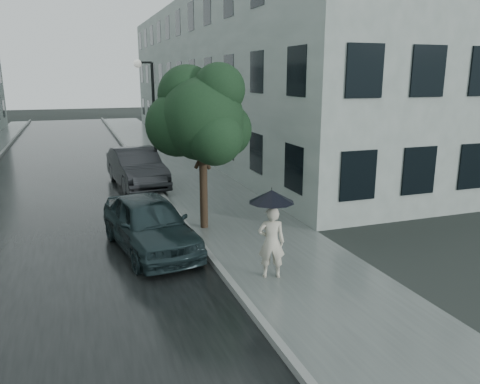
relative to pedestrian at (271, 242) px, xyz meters
name	(u,v)px	position (x,y,z in m)	size (l,w,h in m)	color
ground	(275,258)	(0.55, 1.00, -0.84)	(120.00, 120.00, 0.00)	black
sidewalk	(181,170)	(0.80, 13.00, -0.83)	(3.50, 60.00, 0.01)	slate
kerb_near	(143,171)	(-1.03, 13.00, -0.76)	(0.15, 60.00, 0.15)	slate
asphalt_road	(65,178)	(-4.53, 13.00, -0.84)	(6.85, 60.00, 0.00)	black
building_near	(232,75)	(6.02, 20.50, 3.66)	(7.02, 36.00, 9.00)	#95A29C
pedestrian	(271,242)	(0.00, 0.00, 0.00)	(0.61, 0.40, 1.66)	#BAB7A3
umbrella	(272,196)	(-0.02, -0.02, 1.07)	(1.24, 1.24, 1.16)	black
street_tree	(201,117)	(-0.47, 4.09, 2.46)	(3.16, 2.87, 4.84)	#332619
lamp_post	(150,115)	(-1.02, 10.03, 2.07)	(0.84, 0.39, 5.09)	black
car_near	(149,223)	(-2.31, 2.64, -0.11)	(1.72, 4.26, 1.45)	#1A292C
car_far	(136,167)	(-1.65, 10.24, -0.05)	(1.65, 4.74, 1.56)	#232528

